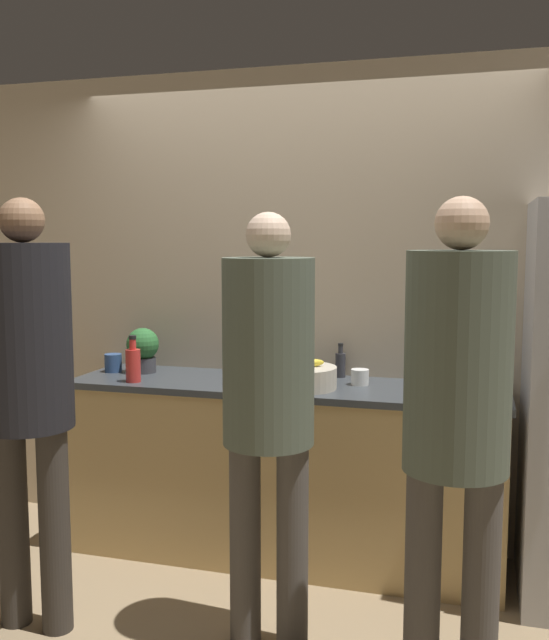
% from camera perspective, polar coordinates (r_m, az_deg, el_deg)
% --- Properties ---
extents(ground_plane, '(14.00, 14.00, 0.00)m').
position_cam_1_polar(ground_plane, '(3.71, -0.64, -20.38)').
color(ground_plane, '#9E8460').
extents(wall_back, '(5.20, 0.06, 2.60)m').
position_cam_1_polar(wall_back, '(3.96, 2.05, 1.03)').
color(wall_back, '#C6B293').
rests_on(wall_back, ground_plane).
extents(counter, '(2.25, 0.63, 0.93)m').
position_cam_1_polar(counter, '(3.84, 0.89, -11.84)').
color(counter, tan).
rests_on(counter, ground_plane).
extents(person_left, '(0.37, 0.37, 1.84)m').
position_cam_1_polar(person_left, '(3.16, -19.15, -3.97)').
color(person_left, '#38332D').
rests_on(person_left, ground_plane).
extents(person_center, '(0.37, 0.37, 1.78)m').
position_cam_1_polar(person_center, '(2.87, -0.49, -5.55)').
color(person_center, '#4C4742').
rests_on(person_center, ground_plane).
extents(person_right, '(0.37, 0.37, 1.82)m').
position_cam_1_polar(person_right, '(2.56, 14.36, -6.70)').
color(person_right, '#4C4742').
rests_on(person_right, ground_plane).
extents(fruit_bowl, '(0.36, 0.36, 0.15)m').
position_cam_1_polar(fruit_bowl, '(3.57, 2.16, -4.59)').
color(fruit_bowl, beige).
rests_on(fruit_bowl, counter).
extents(utensil_crock, '(0.10, 0.10, 0.28)m').
position_cam_1_polar(utensil_crock, '(3.91, -0.29, -3.41)').
color(utensil_crock, '#ADA393').
rests_on(utensil_crock, counter).
extents(bottle_dark, '(0.06, 0.06, 0.19)m').
position_cam_1_polar(bottle_dark, '(3.86, 5.30, -3.51)').
color(bottle_dark, '#333338').
rests_on(bottle_dark, counter).
extents(bottle_red, '(0.08, 0.08, 0.24)m').
position_cam_1_polar(bottle_red, '(3.79, -11.25, -3.45)').
color(bottle_red, red).
rests_on(bottle_red, counter).
extents(cup_white, '(0.09, 0.09, 0.08)m').
position_cam_1_polar(cup_white, '(3.67, 6.85, -4.56)').
color(cup_white, white).
rests_on(cup_white, counter).
extents(cup_blue, '(0.10, 0.10, 0.10)m').
position_cam_1_polar(cup_blue, '(4.11, -12.78, -3.37)').
color(cup_blue, '#335184').
rests_on(cup_blue, counter).
extents(potted_plant, '(0.18, 0.18, 0.25)m').
position_cam_1_polar(potted_plant, '(4.04, -10.50, -2.28)').
color(potted_plant, '#3D3D42').
rests_on(potted_plant, counter).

